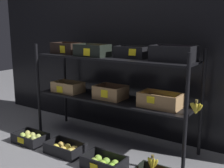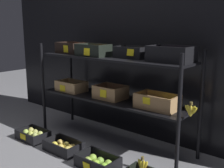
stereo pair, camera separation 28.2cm
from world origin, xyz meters
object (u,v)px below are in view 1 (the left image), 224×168
(display_rack, at_px, (114,76))
(crate_ground_apple_gold, at_px, (65,149))
(crate_ground_apple_green, at_px, (104,163))
(crate_ground_pear, at_px, (30,138))
(banana_bunch_loose, at_px, (152,163))

(display_rack, xyz_separation_m, crate_ground_apple_gold, (-0.26, -0.47, -0.67))
(crate_ground_apple_green, bearing_deg, crate_ground_apple_gold, 177.17)
(display_rack, bearing_deg, crate_ground_apple_gold, -118.72)
(crate_ground_pear, distance_m, banana_bunch_loose, 1.40)
(display_rack, distance_m, crate_ground_apple_green, 0.86)
(display_rack, bearing_deg, crate_ground_pear, -146.50)
(crate_ground_apple_gold, bearing_deg, banana_bunch_loose, -0.19)
(display_rack, xyz_separation_m, banana_bunch_loose, (0.66, -0.47, -0.55))
(crate_ground_apple_green, xyz_separation_m, banana_bunch_loose, (0.44, 0.02, 0.12))
(crate_ground_pear, xyz_separation_m, crate_ground_apple_gold, (0.48, 0.02, -0.00))
(crate_ground_apple_gold, bearing_deg, crate_ground_pear, -177.89)
(crate_ground_pear, height_order, banana_bunch_loose, banana_bunch_loose)
(display_rack, height_order, crate_ground_apple_green, display_rack)
(crate_ground_apple_green, bearing_deg, banana_bunch_loose, 2.64)
(banana_bunch_loose, bearing_deg, crate_ground_apple_gold, 179.81)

